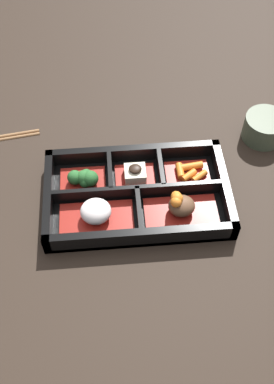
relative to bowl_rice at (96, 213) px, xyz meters
The scene contains 9 objects.
ground_plane 0.09m from the bowl_rice, 151.34° to the right, with size 3.00×3.00×0.00m, color black.
bento_base 0.09m from the bowl_rice, 151.34° to the right, with size 0.34×0.20×0.01m.
bento_rim 0.09m from the bowl_rice, 150.36° to the right, with size 0.34×0.20×0.04m.
bowl_stew 0.15m from the bowl_rice, behind, with size 0.13×0.07×0.05m.
bowl_rice is the anchor object (origin of this frame).
bowl_carrots 0.20m from the bowl_rice, 154.64° to the right, with size 0.08×0.06×0.02m.
bowl_tofu 0.11m from the bowl_rice, 132.21° to the right, with size 0.08×0.06×0.03m.
bowl_greens 0.08m from the bowl_rice, 75.51° to the right, with size 0.08×0.06×0.04m.
tea_cup 0.39m from the bowl_rice, 152.58° to the right, with size 0.08×0.08×0.05m.
Camera 1 is at (0.04, 0.47, 0.69)m, focal length 42.00 mm.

